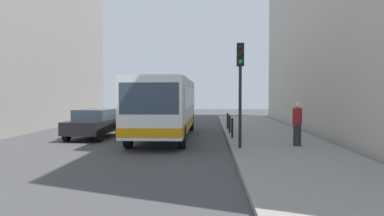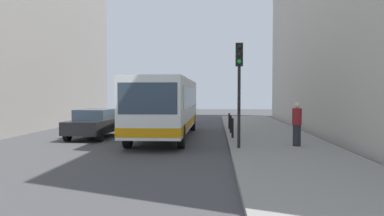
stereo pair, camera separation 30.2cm
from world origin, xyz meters
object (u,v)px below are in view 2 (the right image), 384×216
traffic_light (239,75)px  bollard_far (229,121)px  bollard_mid (231,124)px  pedestrian_near_signal (297,124)px  car_beside_bus (96,123)px  bollard_near (233,128)px  car_behind_bus (174,113)px  bus (167,104)px

traffic_light → bollard_far: bearing=90.7°
bollard_mid → pedestrian_near_signal: size_ratio=0.54×
car_beside_bus → bollard_near: 7.03m
bollard_mid → car_behind_bus: bearing=115.3°
bollard_near → bollard_mid: 2.37m
bus → bollard_near: (3.36, -1.31, -1.10)m
bus → bollard_mid: (3.36, 1.06, -1.10)m
traffic_light → bollard_far: size_ratio=4.32×
bus → car_beside_bus: (-3.62, -0.47, -0.94)m
bollard_far → pedestrian_near_signal: size_ratio=0.54×
bollard_mid → car_beside_bus: bearing=-167.7°
bollard_near → pedestrian_near_signal: bearing=-47.7°
car_beside_bus → bollard_mid: (6.98, 1.53, -0.16)m
bollard_near → bollard_mid: size_ratio=1.00×
bus → car_beside_bus: bearing=7.4°
car_behind_bus → bollard_far: car_behind_bus is taller
bus → traffic_light: traffic_light is taller
car_behind_bus → bollard_near: size_ratio=4.76×
bus → pedestrian_near_signal: bus is taller
car_beside_bus → pedestrian_near_signal: 10.13m
car_behind_bus → bus: bearing=89.6°
car_beside_bus → bollard_mid: size_ratio=4.75×
bollard_far → pedestrian_near_signal: bearing=-71.6°
car_behind_bus → bollard_far: size_ratio=4.76×
bus → car_behind_bus: (-0.67, 9.56, -0.94)m
bollard_near → bollard_mid: bearing=90.0°
car_behind_bus → bollard_mid: car_behind_bus is taller
car_beside_bus → pedestrian_near_signal: (9.47, -3.58, 0.25)m
traffic_light → bollard_mid: (-0.10, 5.83, -2.38)m
car_behind_bus → traffic_light: 15.08m
car_beside_bus → traffic_light: bearing=152.5°
pedestrian_near_signal → bollard_far: bearing=-71.9°
pedestrian_near_signal → bollard_near: bearing=-48.0°
traffic_light → bollard_near: bearing=91.7°
bollard_mid → bollard_far: size_ratio=1.00×
car_beside_bus → bollard_far: bearing=-147.1°
bus → car_behind_bus: size_ratio=2.44×
car_behind_bus → bollard_far: (4.03, -6.13, -0.16)m
car_beside_bus → bollard_near: car_beside_bus is taller
car_behind_bus → bollard_near: 11.60m
car_beside_bus → bollard_near: bearing=176.9°
pedestrian_near_signal → bollard_mid: bearing=-64.3°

